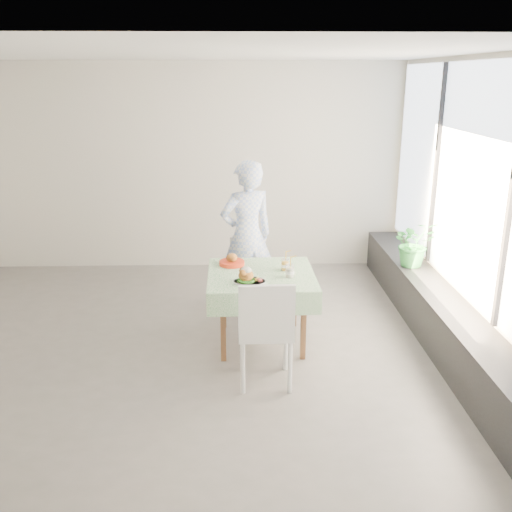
{
  "coord_description": "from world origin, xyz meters",
  "views": [
    {
      "loc": [
        0.77,
        -5.32,
        2.61
      ],
      "look_at": [
        0.93,
        0.03,
        0.91
      ],
      "focal_mm": 40.0,
      "sensor_mm": 36.0,
      "label": 1
    }
  ],
  "objects_px": {
    "main_dish": "(248,277)",
    "juice_cup_orange": "(285,265)",
    "cafe_table": "(261,300)",
    "potted_plant": "(414,243)",
    "chair_near": "(265,351)",
    "chair_far": "(253,288)",
    "diner": "(247,236)"
  },
  "relations": [
    {
      "from": "chair_near",
      "to": "potted_plant",
      "type": "distance_m",
      "value": 2.53
    },
    {
      "from": "diner",
      "to": "main_dish",
      "type": "height_order",
      "value": "diner"
    },
    {
      "from": "cafe_table",
      "to": "chair_near",
      "type": "relative_size",
      "value": 1.07
    },
    {
      "from": "diner",
      "to": "cafe_table",
      "type": "bearing_deg",
      "value": 74.78
    },
    {
      "from": "chair_near",
      "to": "main_dish",
      "type": "xyz_separation_m",
      "value": [
        -0.14,
        0.55,
        0.49
      ]
    },
    {
      "from": "chair_near",
      "to": "potted_plant",
      "type": "relative_size",
      "value": 1.82
    },
    {
      "from": "diner",
      "to": "potted_plant",
      "type": "height_order",
      "value": "diner"
    },
    {
      "from": "chair_far",
      "to": "potted_plant",
      "type": "distance_m",
      "value": 1.92
    },
    {
      "from": "cafe_table",
      "to": "main_dish",
      "type": "distance_m",
      "value": 0.44
    },
    {
      "from": "chair_far",
      "to": "juice_cup_orange",
      "type": "height_order",
      "value": "juice_cup_orange"
    },
    {
      "from": "cafe_table",
      "to": "main_dish",
      "type": "bearing_deg",
      "value": -117.84
    },
    {
      "from": "diner",
      "to": "potted_plant",
      "type": "bearing_deg",
      "value": 156.67
    },
    {
      "from": "main_dish",
      "to": "juice_cup_orange",
      "type": "xyz_separation_m",
      "value": [
        0.38,
        0.35,
        0.0
      ]
    },
    {
      "from": "chair_near",
      "to": "potted_plant",
      "type": "xyz_separation_m",
      "value": [
        1.79,
        1.72,
        0.47
      ]
    },
    {
      "from": "juice_cup_orange",
      "to": "cafe_table",
      "type": "bearing_deg",
      "value": -159.73
    },
    {
      "from": "chair_far",
      "to": "main_dish",
      "type": "relative_size",
      "value": 2.79
    },
    {
      "from": "chair_near",
      "to": "juice_cup_orange",
      "type": "relative_size",
      "value": 4.09
    },
    {
      "from": "cafe_table",
      "to": "diner",
      "type": "xyz_separation_m",
      "value": [
        -0.13,
        0.93,
        0.41
      ]
    },
    {
      "from": "cafe_table",
      "to": "main_dish",
      "type": "height_order",
      "value": "main_dish"
    },
    {
      "from": "cafe_table",
      "to": "chair_near",
      "type": "xyz_separation_m",
      "value": [
        0.01,
        -0.8,
        -0.16
      ]
    },
    {
      "from": "cafe_table",
      "to": "juice_cup_orange",
      "type": "distance_m",
      "value": 0.43
    },
    {
      "from": "cafe_table",
      "to": "potted_plant",
      "type": "distance_m",
      "value": 2.04
    },
    {
      "from": "chair_near",
      "to": "juice_cup_orange",
      "type": "xyz_separation_m",
      "value": [
        0.24,
        0.89,
        0.49
      ]
    },
    {
      "from": "main_dish",
      "to": "juice_cup_orange",
      "type": "relative_size",
      "value": 1.28
    },
    {
      "from": "cafe_table",
      "to": "juice_cup_orange",
      "type": "bearing_deg",
      "value": 20.27
    },
    {
      "from": "main_dish",
      "to": "juice_cup_orange",
      "type": "height_order",
      "value": "juice_cup_orange"
    },
    {
      "from": "cafe_table",
      "to": "potted_plant",
      "type": "xyz_separation_m",
      "value": [
        1.79,
        0.92,
        0.31
      ]
    },
    {
      "from": "cafe_table",
      "to": "main_dish",
      "type": "xyz_separation_m",
      "value": [
        -0.14,
        -0.26,
        0.33
      ]
    },
    {
      "from": "chair_far",
      "to": "diner",
      "type": "relative_size",
      "value": 0.5
    },
    {
      "from": "chair_near",
      "to": "main_dish",
      "type": "relative_size",
      "value": 3.21
    },
    {
      "from": "main_dish",
      "to": "potted_plant",
      "type": "bearing_deg",
      "value": 31.34
    },
    {
      "from": "cafe_table",
      "to": "chair_near",
      "type": "bearing_deg",
      "value": -89.57
    }
  ]
}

